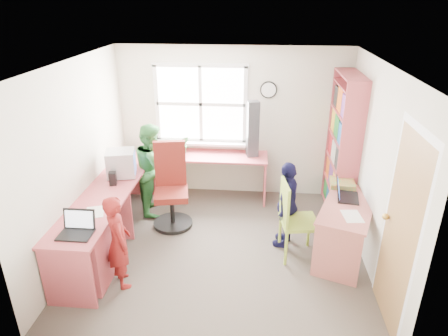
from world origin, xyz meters
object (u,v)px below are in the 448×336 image
wooden_chair (293,217)px  laptop_right (344,194)px  potted_plant (184,145)px  person_navy (287,204)px  right_desk (347,218)px  swivel_chair (171,190)px  crt_monitor (121,164)px  person_red (119,242)px  bookshelf (342,150)px  laptop_left (77,228)px  cd_tower (253,129)px  l_desk (115,225)px  person_green (153,169)px

wooden_chair → laptop_right: 0.73m
potted_plant → person_navy: size_ratio=0.25×
right_desk → person_navy: 0.76m
swivel_chair → crt_monitor: 0.79m
laptop_right → person_red: person_red is taller
wooden_chair → right_desk: bearing=-0.3°
wooden_chair → potted_plant: potted_plant is taller
bookshelf → laptop_right: bookshelf is taller
bookshelf → swivel_chair: size_ratio=1.73×
potted_plant → person_red: size_ratio=0.26×
right_desk → person_navy: person_navy is taller
laptop_left → laptop_right: laptop_left is taller
cd_tower → person_navy: size_ratio=0.74×
person_navy → laptop_right: bearing=106.7°
wooden_chair → potted_plant: (-1.64, 1.52, 0.34)m
bookshelf → l_desk: bearing=-153.6°
cd_tower → potted_plant: (-1.08, -0.01, -0.29)m
laptop_right → cd_tower: 1.78m
l_desk → right_desk: (2.87, 0.32, 0.06)m
l_desk → laptop_left: size_ratio=8.43×
right_desk → bookshelf: size_ratio=0.65×
person_green → person_navy: size_ratio=1.17×
l_desk → person_green: bearing=81.5°
l_desk → potted_plant: (0.56, 1.74, 0.44)m
swivel_chair → laptop_left: bearing=-125.3°
right_desk → swivel_chair: swivel_chair is taller
person_green → swivel_chair: bearing=-145.4°
l_desk → person_red: 0.56m
bookshelf → person_green: size_ratio=1.51×
laptop_left → laptop_right: bearing=20.6°
cd_tower → person_green: (-1.45, -0.52, -0.49)m
wooden_chair → swivel_chair: bearing=149.7°
laptop_left → person_red: size_ratio=0.31×
l_desk → potted_plant: potted_plant is taller
laptop_left → person_red: person_red is taller
cd_tower → potted_plant: 1.12m
swivel_chair → person_green: person_green is taller
laptop_left → wooden_chair: bearing=19.8°
wooden_chair → person_green: person_green is taller
right_desk → bookshelf: (0.09, 1.15, 0.48)m
wooden_chair → potted_plant: size_ratio=3.56×
wooden_chair → person_navy: (-0.07, 0.27, 0.03)m
person_navy → bookshelf: bearing=155.6°
right_desk → laptop_left: size_ratio=3.90×
laptop_right → potted_plant: 2.60m
crt_monitor → person_red: bearing=-88.3°
person_red → person_green: (-0.04, 1.72, 0.13)m
laptop_right → l_desk: bearing=108.4°
laptop_right → person_green: 2.75m
l_desk → swivel_chair: swivel_chair is taller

